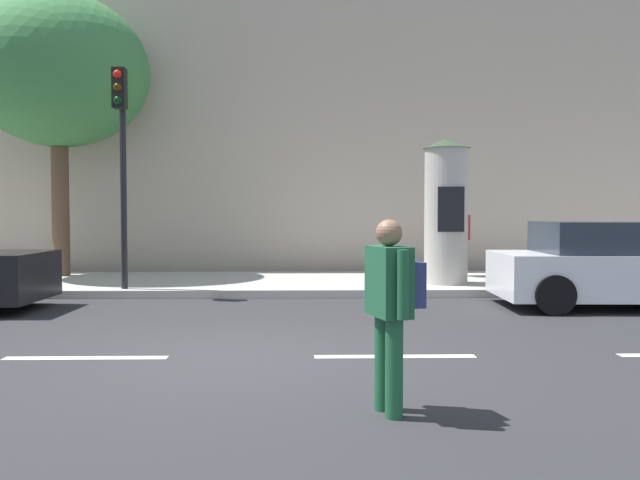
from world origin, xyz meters
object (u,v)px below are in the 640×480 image
street_tree (58,72)px  pedestrian_in_red_top (461,234)px  poster_column (446,210)px  pedestrian_with_bag (391,299)px  parked_car_red (623,266)px  traffic_light (121,141)px

street_tree → pedestrian_in_red_top: (9.29, -0.31, -3.73)m
poster_column → pedestrian_in_red_top: poster_column is taller
poster_column → pedestrian_with_bag: size_ratio=1.92×
pedestrian_with_bag → pedestrian_in_red_top: bearing=73.5°
street_tree → parked_car_red: (11.08, -4.35, -4.16)m
street_tree → pedestrian_with_bag: size_ratio=4.18×
pedestrian_with_bag → pedestrian_in_red_top: pedestrian_in_red_top is taller
traffic_light → pedestrian_with_bag: size_ratio=2.69×
pedestrian_with_bag → parked_car_red: pedestrian_with_bag is taller
street_tree → traffic_light: bearing=-51.8°
traffic_light → parked_car_red: 9.28m
street_tree → parked_car_red: 12.61m
pedestrian_in_red_top → parked_car_red: bearing=-66.0°
traffic_light → pedestrian_in_red_top: bearing=19.5°
pedestrian_in_red_top → parked_car_red: (1.80, -4.04, -0.43)m
traffic_light → pedestrian_in_red_top: 7.72m
pedestrian_with_bag → parked_car_red: bearing=50.7°
poster_column → parked_car_red: bearing=-44.4°
pedestrian_with_bag → street_tree: bearing=122.3°
traffic_light → poster_column: size_ratio=1.40×
street_tree → pedestrian_with_bag: street_tree is taller
street_tree → pedestrian_with_bag: 12.58m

